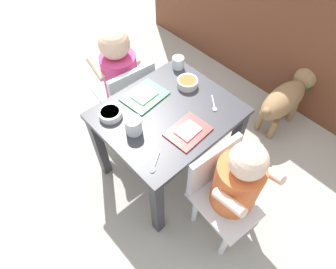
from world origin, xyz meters
name	(u,v)px	position (x,y,z in m)	size (l,w,h in m)	color
ground_plane	(168,167)	(0.00, 0.00, 0.00)	(7.00, 7.00, 0.00)	#9E998E
kitchen_cabinet_back	(302,20)	(0.00, 1.09, 0.48)	(2.32, 0.34, 0.95)	brown
dining_table	(168,124)	(0.00, 0.00, 0.38)	(0.50, 0.59, 0.47)	#333338
seated_child_left	(120,72)	(-0.41, 0.04, 0.42)	(0.31, 0.31, 0.66)	silver
seated_child_right	(235,182)	(0.41, -0.02, 0.41)	(0.30, 0.30, 0.66)	silver
dog	(288,96)	(0.22, 0.76, 0.22)	(0.16, 0.50, 0.33)	olive
food_tray_left	(145,96)	(-0.14, -0.02, 0.48)	(0.17, 0.21, 0.02)	green
food_tray_right	(188,131)	(0.14, -0.02, 0.48)	(0.15, 0.18, 0.02)	red
water_cup_left	(133,126)	(-0.02, -0.18, 0.50)	(0.07, 0.07, 0.07)	white
water_cup_right	(178,63)	(-0.19, 0.24, 0.50)	(0.06, 0.06, 0.06)	white
veggie_bowl_far	(187,83)	(-0.06, 0.18, 0.49)	(0.10, 0.10, 0.04)	silver
veggie_bowl_near	(110,113)	(-0.15, -0.20, 0.49)	(0.10, 0.10, 0.03)	white
spoon_by_left_tray	(155,164)	(0.17, -0.22, 0.47)	(0.06, 0.09, 0.01)	silver
spoon_by_right_tray	(214,105)	(0.11, 0.18, 0.47)	(0.08, 0.07, 0.01)	silver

